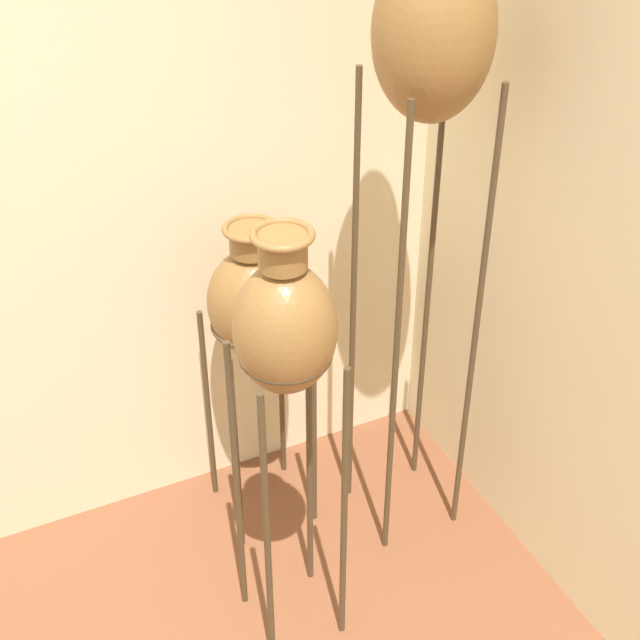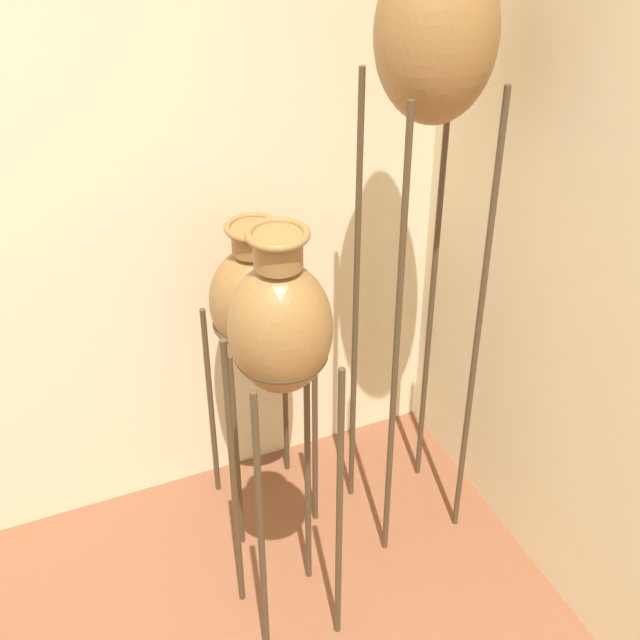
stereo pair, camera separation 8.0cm
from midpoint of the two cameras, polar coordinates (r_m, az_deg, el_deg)
name	(u,v)px [view 2 (the right image)]	position (r m, az deg, el deg)	size (l,w,h in m)	color
vase_stand_tall	(435,46)	(2.50, 8.35, 16.96)	(0.34, 0.34, 2.09)	#473823
vase_stand_medium	(281,335)	(2.31, -1.56, -0.96)	(0.27, 0.27, 1.44)	#473823
vase_stand_short	(256,303)	(2.86, -3.30, 1.10)	(0.31, 0.31, 1.19)	#473823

